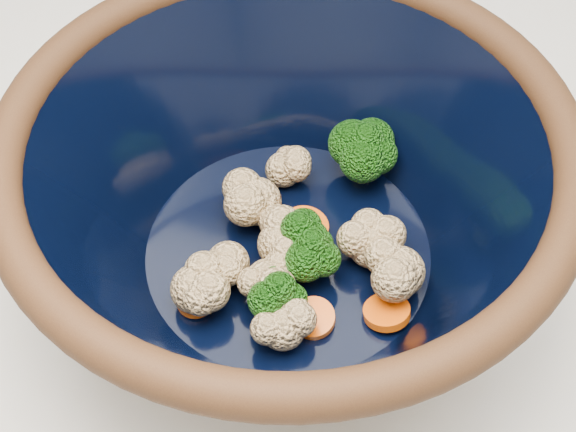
{
  "coord_description": "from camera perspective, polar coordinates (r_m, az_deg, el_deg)",
  "views": [
    {
      "loc": [
        0.1,
        -0.32,
        1.38
      ],
      "look_at": [
        -0.02,
        -0.01,
        0.97
      ],
      "focal_mm": 50.0,
      "sensor_mm": 36.0,
      "label": 1
    }
  ],
  "objects": [
    {
      "name": "mixing_bowl",
      "position": [
        0.51,
        -0.0,
        1.05
      ],
      "size": [
        0.43,
        0.43,
        0.15
      ],
      "rotation": [
        0.0,
        0.0,
        -0.35
      ],
      "color": "black",
      "rests_on": "counter"
    },
    {
      "name": "vegetable_pile",
      "position": [
        0.53,
        1.07,
        -1.64
      ],
      "size": [
        0.15,
        0.19,
        0.05
      ],
      "color": "#608442",
      "rests_on": "mixing_bowl"
    }
  ]
}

